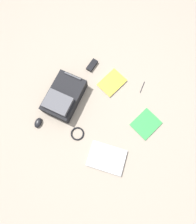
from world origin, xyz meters
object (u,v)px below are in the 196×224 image
(backpack, at_px, (64,97))
(power_brick, at_px, (92,65))
(pen_black, at_px, (142,87))
(cable_coil, at_px, (78,134))
(book_manual, at_px, (146,124))
(laptop, at_px, (107,158))
(book_comic, at_px, (112,83))
(computer_mouse, at_px, (38,123))

(backpack, xyz_separation_m, power_brick, (-0.00, 0.45, -0.06))
(backpack, height_order, pen_black, backpack)
(backpack, xyz_separation_m, cable_coil, (0.31, -0.20, -0.07))
(backpack, relative_size, book_manual, 1.73)
(power_brick, distance_m, pen_black, 0.56)
(laptop, distance_m, book_manual, 0.49)
(book_comic, relative_size, power_brick, 2.07)
(backpack, relative_size, book_comic, 1.70)
(book_comic, bearing_deg, computer_mouse, -113.61)
(pen_black, bearing_deg, book_manual, -52.52)
(book_comic, bearing_deg, power_brick, 172.67)
(book_comic, bearing_deg, backpack, -123.23)
(backpack, xyz_separation_m, laptop, (0.66, -0.21, -0.06))
(laptop, relative_size, pen_black, 2.97)
(cable_coil, distance_m, power_brick, 0.72)
(power_brick, bearing_deg, book_comic, -7.33)
(cable_coil, xyz_separation_m, pen_black, (0.24, 0.76, -0.00))
(laptop, relative_size, book_comic, 1.38)
(laptop, xyz_separation_m, pen_black, (-0.11, 0.77, -0.01))
(backpack, distance_m, laptop, 0.69)
(computer_mouse, relative_size, pen_black, 0.76)
(book_comic, distance_m, computer_mouse, 0.82)
(book_comic, relative_size, computer_mouse, 2.82)
(laptop, height_order, pen_black, laptop)
(laptop, distance_m, pen_black, 0.78)
(cable_coil, bearing_deg, backpack, 147.57)
(book_manual, height_order, computer_mouse, computer_mouse)
(laptop, height_order, computer_mouse, computer_mouse)
(laptop, xyz_separation_m, cable_coil, (-0.35, 0.02, -0.01))
(power_brick, xyz_separation_m, pen_black, (0.55, 0.11, -0.01))
(laptop, distance_m, book_comic, 0.74)
(cable_coil, bearing_deg, computer_mouse, -159.39)
(backpack, distance_m, pen_black, 0.79)
(book_manual, relative_size, book_comic, 0.98)
(cable_coil, relative_size, power_brick, 0.93)
(laptop, xyz_separation_m, book_manual, (0.12, 0.48, -0.01))
(laptop, distance_m, computer_mouse, 0.72)
(laptop, relative_size, book_manual, 1.40)
(computer_mouse, xyz_separation_m, cable_coil, (0.36, 0.14, -0.01))
(laptop, bearing_deg, backpack, 161.92)
(book_manual, height_order, power_brick, power_brick)
(laptop, height_order, power_brick, same)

